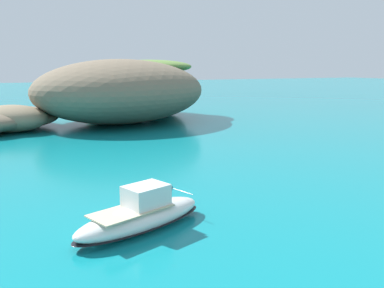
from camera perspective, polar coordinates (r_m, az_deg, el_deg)
name	(u,v)px	position (r m, az deg, el deg)	size (l,w,h in m)	color
islet_large	(126,91)	(57.21, -9.29, 7.45)	(29.38, 28.08, 8.42)	#756651
motorboat_white	(141,215)	(19.04, -7.20, -9.97)	(7.27, 4.28, 2.06)	white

